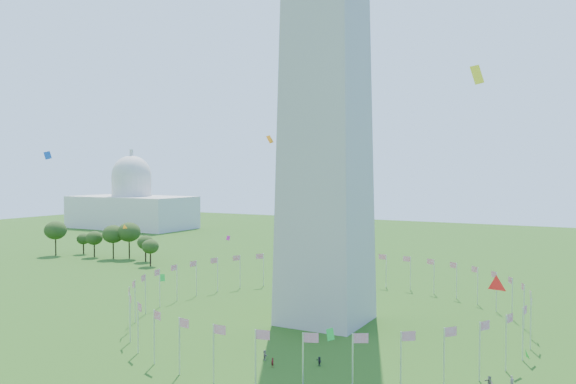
% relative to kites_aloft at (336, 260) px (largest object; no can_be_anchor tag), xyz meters
% --- Properties ---
extents(flag_ring, '(80.24, 80.24, 9.00)m').
position_rel_kites_aloft_xyz_m(flag_ring, '(-14.49, 27.74, -13.43)').
color(flag_ring, silver).
rests_on(flag_ring, ground).
extents(capitol_building, '(70.00, 35.00, 46.00)m').
position_rel_kites_aloft_xyz_m(capitol_building, '(-194.49, 157.74, 5.07)').
color(capitol_building, beige).
rests_on(capitol_building, ground).
extents(kites_aloft, '(122.54, 60.42, 37.19)m').
position_rel_kites_aloft_xyz_m(kites_aloft, '(0.00, 0.00, 0.00)').
color(kites_aloft, red).
rests_on(kites_aloft, ground).
extents(tree_line_west, '(55.34, 15.79, 13.02)m').
position_rel_kites_aloft_xyz_m(tree_line_west, '(-122.05, 68.67, -12.19)').
color(tree_line_west, '#32501A').
rests_on(tree_line_west, ground).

